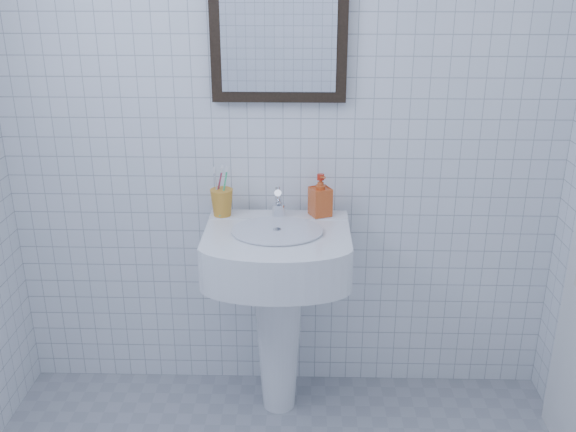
{
  "coord_description": "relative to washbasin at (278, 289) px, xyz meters",
  "views": [
    {
      "loc": [
        0.08,
        -1.22,
        1.71
      ],
      "look_at": [
        0.03,
        0.86,
        0.9
      ],
      "focal_mm": 40.0,
      "sensor_mm": 36.0,
      "label": 1
    }
  ],
  "objects": [
    {
      "name": "wall_back",
      "position": [
        0.01,
        0.22,
        0.7
      ],
      "size": [
        2.2,
        0.02,
        2.5
      ],
      "primitive_type": "cube",
      "color": "white",
      "rests_on": "ground"
    },
    {
      "name": "toothbrush_cup",
      "position": [
        -0.22,
        0.11,
        0.32
      ],
      "size": [
        0.09,
        0.09,
        0.1
      ],
      "primitive_type": null,
      "rotation": [
        0.0,
        0.0,
        -0.04
      ],
      "color": "orange",
      "rests_on": "washbasin"
    },
    {
      "name": "faucet",
      "position": [
        -0.0,
        0.1,
        0.31
      ],
      "size": [
        0.05,
        0.11,
        0.13
      ],
      "color": "silver",
      "rests_on": "washbasin"
    },
    {
      "name": "washbasin",
      "position": [
        0.0,
        0.0,
        0.0
      ],
      "size": [
        0.53,
        0.39,
        0.82
      ],
      "color": "white",
      "rests_on": "ground"
    },
    {
      "name": "soap_dispenser",
      "position": [
        0.16,
        0.12,
        0.35
      ],
      "size": [
        0.1,
        0.1,
        0.16
      ],
      "primitive_type": "imported",
      "rotation": [
        0.0,
        0.0,
        0.41
      ],
      "color": "red",
      "rests_on": "washbasin"
    },
    {
      "name": "wall_mirror",
      "position": [
        -0.0,
        0.2,
        1.0
      ],
      "size": [
        0.5,
        0.04,
        0.62
      ],
      "color": "black",
      "rests_on": "wall_back"
    }
  ]
}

